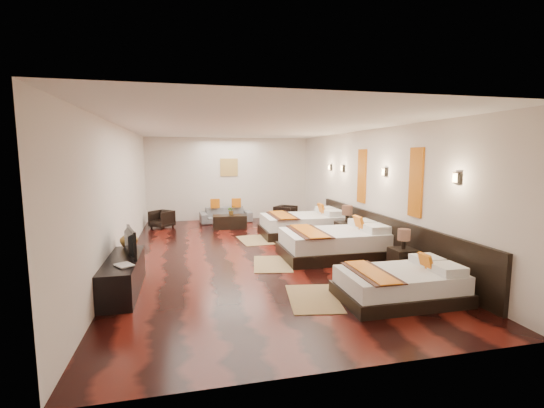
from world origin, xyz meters
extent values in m
cube|color=black|center=(0.00, 0.00, 0.00)|extent=(5.50, 9.50, 0.01)
cube|color=white|center=(0.00, 0.00, 2.80)|extent=(5.50, 9.50, 0.01)
cube|color=silver|center=(0.00, 4.75, 1.40)|extent=(5.50, 0.01, 2.80)
cube|color=silver|center=(-2.75, 0.00, 1.40)|extent=(0.01, 9.50, 2.80)
cube|color=silver|center=(2.75, 0.00, 1.40)|extent=(0.01, 9.50, 2.80)
cube|color=black|center=(2.71, -0.80, 0.45)|extent=(0.08, 6.60, 0.90)
cube|color=black|center=(1.67, -3.18, 0.10)|extent=(1.85, 1.14, 0.19)
cube|color=white|center=(1.67, -3.18, 0.33)|extent=(1.76, 1.06, 0.26)
cube|color=orange|center=(2.11, -3.18, 0.56)|extent=(0.14, 0.28, 0.28)
cube|color=#38190F|center=(1.19, -3.18, 0.47)|extent=(0.48, 1.16, 0.02)
cube|color=orange|center=(1.19, -3.18, 0.48)|extent=(0.33, 1.16, 0.02)
cube|color=black|center=(1.67, -0.66, 0.12)|extent=(2.34, 1.45, 0.24)
cube|color=white|center=(1.67, -0.66, 0.41)|extent=(2.22, 1.33, 0.33)
cube|color=orange|center=(2.23, -0.66, 0.71)|extent=(0.17, 0.36, 0.36)
cube|color=#38190F|center=(1.06, -0.66, 0.59)|extent=(0.61, 1.47, 0.02)
cube|color=orange|center=(1.06, -0.66, 0.61)|extent=(0.42, 1.47, 0.02)
cube|color=black|center=(1.67, 1.64, 0.12)|extent=(2.30, 1.42, 0.24)
cube|color=white|center=(1.67, 1.64, 0.40)|extent=(2.19, 1.31, 0.33)
cube|color=orange|center=(2.22, 1.64, 0.70)|extent=(0.17, 0.35, 0.35)
cube|color=#38190F|center=(1.07, 1.64, 0.58)|extent=(0.60, 1.44, 0.02)
cube|color=orange|center=(1.07, 1.64, 0.60)|extent=(0.42, 1.44, 0.02)
cube|color=black|center=(2.44, -2.03, 0.24)|extent=(0.43, 0.43, 0.48)
cylinder|color=black|center=(2.44, -2.03, 0.57)|extent=(0.08, 0.08, 0.19)
cylinder|color=#3F2619|center=(2.44, -2.03, 0.74)|extent=(0.23, 0.23, 0.21)
cube|color=black|center=(2.44, 0.47, 0.27)|extent=(0.49, 0.49, 0.54)
cylinder|color=black|center=(2.44, 0.47, 0.65)|extent=(0.09, 0.09, 0.22)
cylinder|color=#3F2619|center=(2.44, 0.47, 0.85)|extent=(0.26, 0.26, 0.24)
cube|color=#9A7C4E|center=(0.40, -2.83, 0.01)|extent=(0.93, 1.31, 0.01)
cube|color=#9A7C4E|center=(0.21, -0.89, 0.01)|extent=(0.96, 1.32, 0.01)
cube|color=#9A7C4E|center=(0.25, 1.31, 0.01)|extent=(0.85, 1.26, 0.01)
cube|color=black|center=(-2.50, -1.86, 0.28)|extent=(0.50, 1.80, 0.55)
imported|color=black|center=(-2.45, -1.71, 0.78)|extent=(0.31, 0.81, 0.46)
imported|color=black|center=(-2.50, -2.34, 0.56)|extent=(0.34, 0.37, 0.03)
imported|color=brown|center=(-2.50, -1.05, 0.72)|extent=(0.39, 0.39, 0.33)
imported|color=slate|center=(-0.19, 4.16, 0.25)|extent=(1.72, 0.77, 0.49)
imported|color=black|center=(-2.21, 3.64, 0.27)|extent=(0.83, 0.83, 0.54)
imported|color=black|center=(1.71, 3.58, 0.29)|extent=(0.88, 0.88, 0.58)
cube|color=black|center=(-0.19, 3.11, 0.20)|extent=(1.02, 0.53, 0.40)
imported|color=#1F541C|center=(-0.13, 3.16, 0.54)|extent=(0.31, 0.29, 0.28)
cube|color=#D86014|center=(2.73, -1.90, 1.70)|extent=(0.04, 0.40, 1.30)
cube|color=#D86014|center=(2.73, 0.30, 1.70)|extent=(0.04, 0.40, 1.30)
cube|color=black|center=(2.71, -3.00, 1.85)|extent=(0.06, 0.12, 0.18)
cube|color=#FFD18C|center=(2.68, -3.00, 1.85)|extent=(0.02, 0.10, 0.14)
cube|color=black|center=(2.71, -0.80, 1.85)|extent=(0.06, 0.12, 0.18)
cube|color=#FFD18C|center=(2.68, -0.80, 1.85)|extent=(0.02, 0.10, 0.14)
cube|color=black|center=(2.71, 1.40, 1.85)|extent=(0.06, 0.12, 0.18)
cube|color=#FFD18C|center=(2.68, 1.40, 1.85)|extent=(0.02, 0.10, 0.14)
cube|color=black|center=(2.71, 2.30, 1.85)|extent=(0.06, 0.12, 0.18)
cube|color=#FFD18C|center=(2.68, 2.30, 1.85)|extent=(0.02, 0.10, 0.14)
cube|color=#AD873F|center=(0.00, 4.73, 1.80)|extent=(0.60, 0.04, 0.60)
camera|label=1|loc=(-1.48, -8.09, 2.20)|focal=24.69mm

